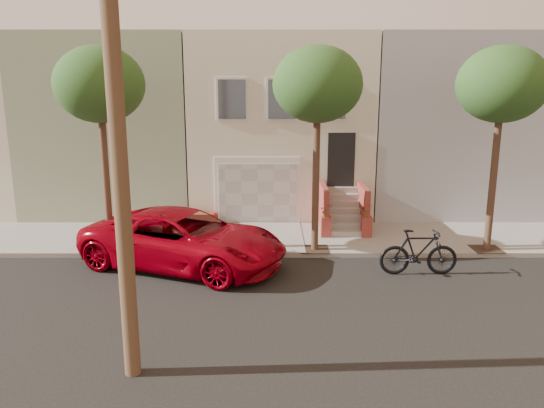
{
  "coord_description": "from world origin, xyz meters",
  "views": [
    {
      "loc": [
        -0.37,
        -12.27,
        5.42
      ],
      "look_at": [
        -0.36,
        3.0,
        1.85
      ],
      "focal_mm": 35.06,
      "sensor_mm": 36.0,
      "label": 1
    }
  ],
  "objects": [
    {
      "name": "tree_right",
      "position": [
        6.5,
        3.9,
        5.26
      ],
      "size": [
        2.7,
        2.57,
        6.3
      ],
      "color": "#2D2116",
      "rests_on": "sidewalk"
    },
    {
      "name": "sidewalk",
      "position": [
        0.0,
        5.35,
        0.07
      ],
      "size": [
        40.0,
        3.7,
        0.15
      ],
      "primitive_type": "cube",
      "color": "gray",
      "rests_on": "ground"
    },
    {
      "name": "house_row",
      "position": [
        0.0,
        11.19,
        3.64
      ],
      "size": [
        33.1,
        11.7,
        7.0
      ],
      "color": "beige",
      "rests_on": "sidewalk"
    },
    {
      "name": "tree_mid",
      "position": [
        1.0,
        3.9,
        5.26
      ],
      "size": [
        2.7,
        2.57,
        6.3
      ],
      "color": "#2D2116",
      "rests_on": "sidewalk"
    },
    {
      "name": "tree_left",
      "position": [
        -5.5,
        3.9,
        5.26
      ],
      "size": [
        2.7,
        2.57,
        6.3
      ],
      "color": "#2D2116",
      "rests_on": "sidewalk"
    },
    {
      "name": "pickup_truck",
      "position": [
        -2.95,
        2.71,
        0.85
      ],
      "size": [
        6.69,
        4.84,
        1.69
      ],
      "primitive_type": "imported",
      "rotation": [
        0.0,
        0.0,
        1.2
      ],
      "color": "#90000F",
      "rests_on": "ground"
    },
    {
      "name": "motorcycle",
      "position": [
        3.8,
        2.05,
        0.67
      ],
      "size": [
        2.22,
        0.65,
        1.33
      ],
      "primitive_type": "imported",
      "rotation": [
        0.0,
        0.0,
        1.58
      ],
      "color": "black",
      "rests_on": "ground"
    },
    {
      "name": "ground",
      "position": [
        0.0,
        0.0,
        0.0
      ],
      "size": [
        90.0,
        90.0,
        0.0
      ],
      "primitive_type": "plane",
      "color": "black",
      "rests_on": "ground"
    }
  ]
}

